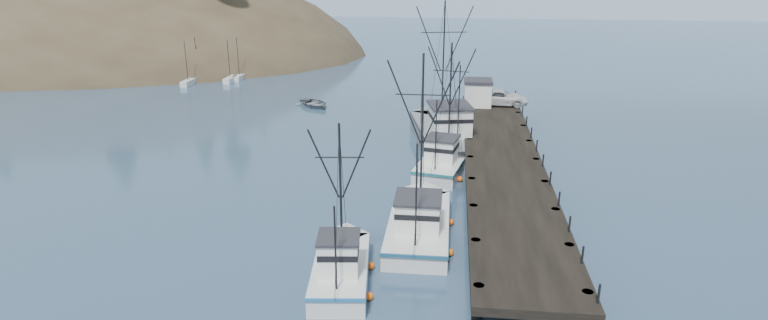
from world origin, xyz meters
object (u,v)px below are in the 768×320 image
pier (503,161)px  pier_shed (478,92)px  trawler_mid (341,266)px  motorboat (314,106)px  trawler_far (445,160)px  work_vessel (444,133)px  pickup_truck (501,98)px  trawler_near (419,222)px

pier → pier_shed: pier_shed is taller
trawler_mid → motorboat: trawler_mid is taller
pier_shed → motorboat: 20.32m
trawler_far → work_vessel: size_ratio=0.65×
pier → motorboat: (-20.77, 23.08, -1.69)m
pier_shed → work_vessel: bearing=-111.2°
pickup_truck → motorboat: bearing=78.0°
trawler_near → pickup_truck: trawler_near is taller
trawler_mid → work_vessel: size_ratio=0.55×
work_vessel → motorboat: bearing=138.5°
trawler_mid → work_vessel: (5.23, 25.83, 0.41)m
pickup_truck → work_vessel: bearing=148.1°
work_vessel → pier_shed: work_vessel is taller
trawler_mid → trawler_far: trawler_far is taller
trawler_far → pickup_truck: size_ratio=1.86×
trawler_near → trawler_far: 12.85m
trawler_near → work_vessel: 19.52m
trawler_near → trawler_mid: size_ratio=1.30×
pier → trawler_far: 5.22m
trawler_near → pier_shed: size_ratio=3.75×
trawler_mid → pier: bearing=59.1°
pier → work_vessel: work_vessel is taller
pier → trawler_mid: bearing=-120.9°
motorboat → trawler_mid: bearing=-116.2°
trawler_near → pier: bearing=59.9°
trawler_near → pier_shed: 28.57m
pier → trawler_mid: size_ratio=4.76×
work_vessel → pickup_truck: bearing=56.9°
trawler_far → trawler_mid: bearing=-106.0°
trawler_far → motorboat: (-16.17, 20.78, -0.82)m
pier → trawler_near: trawler_near is taller
work_vessel → trawler_far: bearing=-87.9°
work_vessel → trawler_near: bearing=-93.6°
trawler_near → work_vessel: (1.23, 19.48, 0.41)m
trawler_near → trawler_far: bearing=83.4°
trawler_near → trawler_far: size_ratio=1.10×
trawler_far → pier_shed: trawler_far is taller
trawler_near → work_vessel: work_vessel is taller
trawler_near → pier_shed: trawler_near is taller
trawler_far → pier_shed: bearing=78.6°
pier → pickup_truck: pickup_truck is taller
trawler_mid → trawler_far: bearing=74.0°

